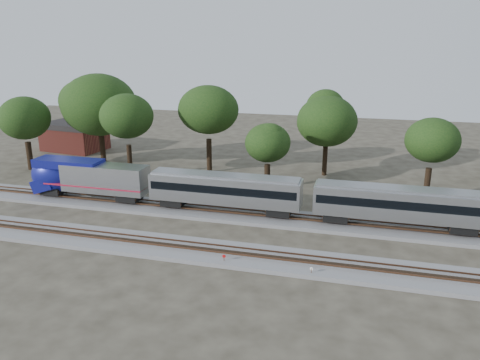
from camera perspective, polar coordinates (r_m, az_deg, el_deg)
The scene contains 14 objects.
ground at distance 47.52m, azimuth -1.07°, elevation -7.10°, with size 160.00×160.00×0.00m, color #383328.
track_far at distance 52.79m, azimuth 0.72°, elevation -4.33°, with size 160.00×5.00×0.73m.
track_near at distance 43.96m, azimuth -2.52°, elevation -8.89°, with size 160.00×5.00×0.73m.
switch_stand_red at distance 41.99m, azimuth -1.97°, elevation -9.53°, with size 0.32×0.06×1.00m.
switch_stand_white at distance 40.46m, azimuth 8.70°, elevation -10.88°, with size 0.28×0.14×0.92m.
switch_lever at distance 41.01m, azimuth 4.78°, elevation -11.03°, with size 0.50×0.30×0.30m, color #512D19.
brick_building at distance 89.42m, azimuth -19.52°, elevation 5.07°, with size 11.20×8.61×4.96m.
tree_0 at distance 77.33m, azimuth -24.78°, elevation 6.86°, with size 8.05×8.05×11.35m.
tree_1 at distance 75.55m, azimuth -16.83°, elevation 8.76°, with size 9.73×9.73×13.72m.
tree_2 at distance 67.68m, azimuth -13.65°, elevation 7.56°, with size 9.06×9.06×12.77m.
tree_3 at distance 68.70m, azimuth -3.88°, elevation 8.53°, with size 9.54×9.54×13.45m.
tree_4 at distance 60.97m, azimuth 3.40°, elevation 4.53°, with size 6.43×6.43×9.06m.
tree_5 at distance 68.30m, azimuth 10.55°, elevation 7.06°, with size 8.14×8.14×11.48m.
tree_6 at distance 60.95m, azimuth 22.40°, elevation 4.50°, with size 7.71×7.71×10.87m.
Camera 1 is at (12.01, -41.72, 19.31)m, focal length 35.00 mm.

